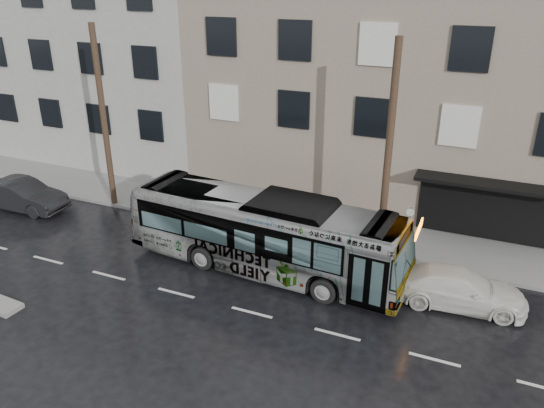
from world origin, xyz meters
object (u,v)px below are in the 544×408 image
(dark_sedan, at_px, (22,195))
(utility_pole_rear, at_px, (104,119))
(sign_post, at_px, (408,234))
(bus, at_px, (265,233))
(utility_pole_front, at_px, (388,154))
(white_sedan, at_px, (459,288))

(dark_sedan, bearing_deg, utility_pole_rear, -63.27)
(sign_post, height_order, bus, bus)
(utility_pole_front, height_order, utility_pole_rear, same)
(white_sedan, distance_m, dark_sedan, 21.45)
(bus, bearing_deg, sign_post, -58.37)
(bus, distance_m, white_sedan, 7.65)
(dark_sedan, bearing_deg, bus, -94.50)
(utility_pole_rear, distance_m, bus, 10.68)
(sign_post, xyz_separation_m, dark_sedan, (-19.11, -2.23, -0.56))
(utility_pole_front, relative_size, sign_post, 3.75)
(utility_pole_front, relative_size, bus, 0.77)
(sign_post, bearing_deg, utility_pole_front, 180.00)
(utility_pole_rear, xyz_separation_m, sign_post, (15.10, 0.00, -3.30))
(sign_post, relative_size, bus, 0.21)
(dark_sedan, bearing_deg, utility_pole_front, -85.25)
(sign_post, relative_size, dark_sedan, 0.50)
(utility_pole_front, relative_size, utility_pole_rear, 1.00)
(utility_pole_rear, height_order, bus, utility_pole_rear)
(utility_pole_front, bearing_deg, utility_pole_rear, 180.00)
(utility_pole_front, height_order, dark_sedan, utility_pole_front)
(white_sedan, bearing_deg, utility_pole_front, 50.58)
(utility_pole_front, bearing_deg, sign_post, 0.00)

